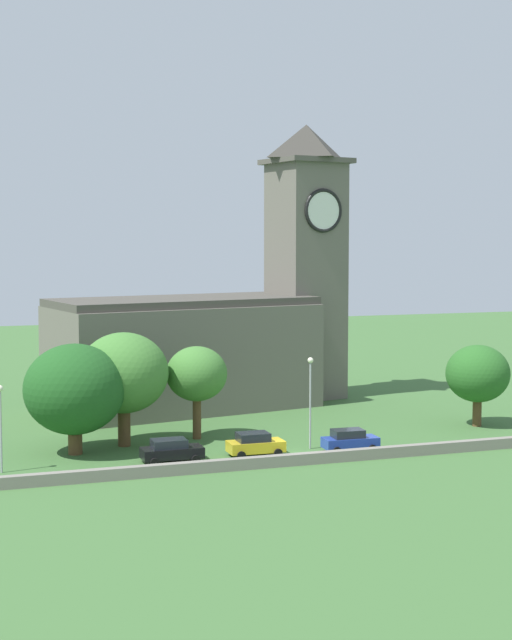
{
  "coord_description": "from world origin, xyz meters",
  "views": [
    {
      "loc": [
        -25.41,
        -65.29,
        15.95
      ],
      "look_at": [
        0.24,
        9.11,
        9.27
      ],
      "focal_mm": 54.57,
      "sensor_mm": 36.0,
      "label": 1
    }
  ],
  "objects": [
    {
      "name": "tree_by_tower",
      "position": [
        18.86,
        5.55,
        4.47
      ],
      "size": [
        5.4,
        5.4,
        6.93
      ],
      "color": "brown",
      "rests_on": "ground"
    },
    {
      "name": "tree_riverside_west",
      "position": [
        -5.01,
        8.28,
        5.17
      ],
      "size": [
        4.85,
        4.85,
        7.4
      ],
      "color": "brown",
      "rests_on": "ground"
    },
    {
      "name": "church",
      "position": [
        1.13,
        22.73,
        7.53
      ],
      "size": [
        30.25,
        15.33,
        27.04
      ],
      "color": "#666056",
      "rests_on": "ground"
    },
    {
      "name": "tree_riverside_east",
      "position": [
        -11.01,
        7.5,
        5.63
      ],
      "size": [
        6.87,
        6.87,
        8.76
      ],
      "color": "brown",
      "rests_on": "ground"
    },
    {
      "name": "tree_churchyard",
      "position": [
        -15.0,
        5.88,
        4.83
      ],
      "size": [
        7.45,
        7.45,
        8.21
      ],
      "color": "brown",
      "rests_on": "ground"
    },
    {
      "name": "car_yellow",
      "position": [
        -2.62,
        1.02,
        0.87
      ],
      "size": [
        4.15,
        2.27,
        1.73
      ],
      "color": "gold",
      "rests_on": "ground"
    },
    {
      "name": "streetlamp_west_mid",
      "position": [
        2.09,
        1.9,
        4.67
      ],
      "size": [
        0.44,
        0.44,
        6.98
      ],
      "color": "#9EA0A5",
      "rests_on": "ground"
    },
    {
      "name": "quay_barrier",
      "position": [
        0.0,
        -2.67,
        0.4
      ],
      "size": [
        54.15,
        0.7,
        0.8
      ],
      "primitive_type": "cube",
      "color": "gray",
      "rests_on": "ground"
    },
    {
      "name": "car_black",
      "position": [
        -8.91,
        1.09,
        0.84
      ],
      "size": [
        4.4,
        2.26,
        1.66
      ],
      "color": "black",
      "rests_on": "ground"
    },
    {
      "name": "ground_plane",
      "position": [
        0.0,
        15.0,
        0.0
      ],
      "size": [
        200.0,
        200.0,
        0.0
      ],
      "primitive_type": "plane",
      "color": "#3D6633"
    },
    {
      "name": "car_blue",
      "position": [
        4.55,
        0.08,
        0.85
      ],
      "size": [
        4.22,
        2.18,
        1.68
      ],
      "color": "#233D9E",
      "rests_on": "ground"
    },
    {
      "name": "streetlamp_west_end",
      "position": [
        -20.6,
        1.79,
        4.11
      ],
      "size": [
        0.44,
        0.44,
        6.02
      ],
      "color": "#9EA0A5",
      "rests_on": "ground"
    }
  ]
}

